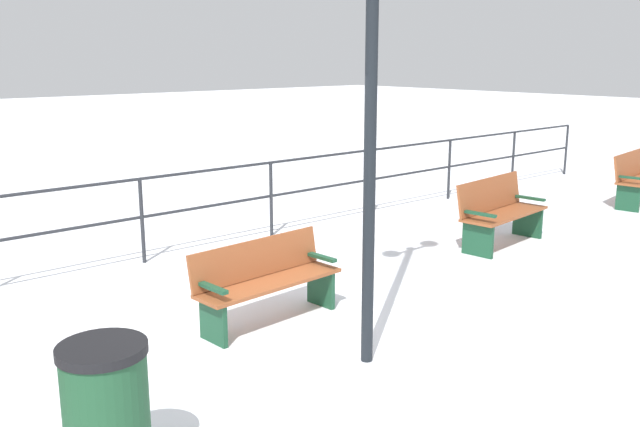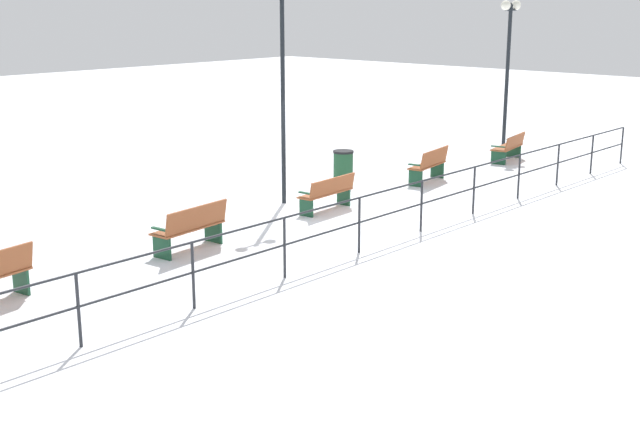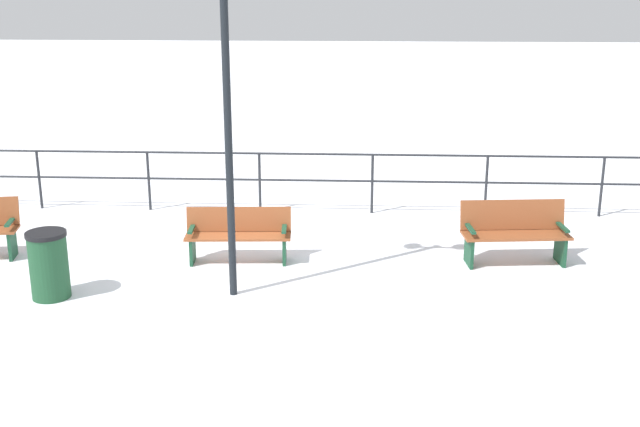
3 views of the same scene
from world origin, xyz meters
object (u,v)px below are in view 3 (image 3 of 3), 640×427
Objects in this scene: bench_fourth at (514,232)px; lamppost_middle at (225,27)px; trash_bin at (49,265)px; bench_third at (238,233)px.

bench_fourth is 0.32× the size of lamppost_middle.
trash_bin is (1.73, -6.62, -0.01)m from bench_fourth.
lamppost_middle reaches higher than trash_bin.
lamppost_middle is at bearing 95.31° from trash_bin.
bench_third is 1.73× the size of trash_bin.
bench_fourth is at bearing 109.94° from lamppost_middle.
bench_fourth is at bearing 104.63° from trash_bin.
lamppost_middle is 5.45× the size of trash_bin.
lamppost_middle is 4.04m from trash_bin.
lamppost_middle is (1.50, -4.13, 3.16)m from bench_fourth.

